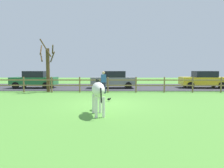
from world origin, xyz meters
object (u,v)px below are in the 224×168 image
parked_car_green (35,79)px  zebra (98,92)px  bare_tree (48,67)px  parked_car_grey (113,79)px  visitor_near_fence (104,81)px  parked_car_yellow (203,79)px  crow_on_grass (109,99)px

parked_car_green → zebra: bearing=-57.6°
bare_tree → parked_car_grey: bearing=28.7°
parked_car_green → visitor_near_fence: bearing=-29.0°
bare_tree → zebra: 9.08m
bare_tree → parked_car_grey: 5.94m
parked_car_yellow → parked_car_grey: size_ratio=1.00×
crow_on_grass → parked_car_yellow: parked_car_yellow is taller
crow_on_grass → parked_car_yellow: 11.41m
parked_car_grey → bare_tree: bearing=-151.3°
crow_on_grass → parked_car_green: parked_car_green is taller
bare_tree → visitor_near_fence: 4.62m
parked_car_green → parked_car_grey: same height
zebra → visitor_near_fence: visitor_near_fence is taller
parked_car_grey → parked_car_yellow: bearing=1.4°
bare_tree → parked_car_green: bearing=127.7°
parked_car_green → parked_car_yellow: size_ratio=0.98×
parked_car_yellow → visitor_near_fence: 9.83m
bare_tree → crow_on_grass: (4.91, -4.53, -1.82)m
visitor_near_fence → bare_tree: bearing=168.9°
bare_tree → parked_car_yellow: (13.45, 3.00, -1.11)m
parked_car_yellow → parked_car_grey: (-8.33, -0.20, 0.00)m
crow_on_grass → zebra: bearing=-96.3°
parked_car_green → parked_car_grey: 7.26m
zebra → crow_on_grass: size_ratio=8.88×
crow_on_grass → bare_tree: bearing=137.3°
parked_car_grey → parked_car_green: bearing=-179.7°
zebra → parked_car_grey: 10.61m
parked_car_green → parked_car_grey: (7.26, 0.03, 0.00)m
parked_car_grey → visitor_near_fence: (-0.71, -3.66, 0.06)m
bare_tree → zebra: size_ratio=2.14×
crow_on_grass → parked_car_green: 10.17m
bare_tree → crow_on_grass: size_ratio=19.04×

